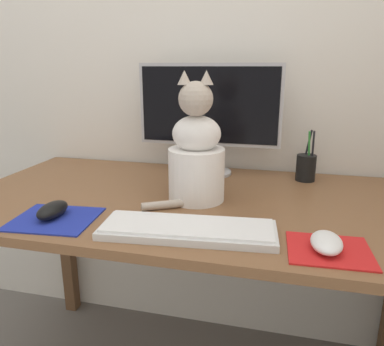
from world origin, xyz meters
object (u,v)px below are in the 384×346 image
(pen_cup, at_px, (306,167))
(keyboard, at_px, (188,229))
(monitor, at_px, (209,113))
(cat, at_px, (195,154))
(computer_mouse_left, at_px, (53,210))
(computer_mouse_right, at_px, (326,242))

(pen_cup, bearing_deg, keyboard, -119.24)
(monitor, relative_size, cat, 1.37)
(keyboard, relative_size, computer_mouse_left, 3.87)
(monitor, distance_m, computer_mouse_left, 0.64)
(computer_mouse_right, xyz_separation_m, pen_cup, (-0.02, 0.53, 0.03))
(monitor, height_order, pen_cup, monitor)
(monitor, xyz_separation_m, computer_mouse_left, (-0.31, -0.52, -0.20))
(computer_mouse_left, xyz_separation_m, computer_mouse_right, (0.68, -0.02, -0.00))
(cat, bearing_deg, computer_mouse_left, -154.63)
(computer_mouse_left, relative_size, cat, 0.30)
(keyboard, distance_m, cat, 0.27)
(monitor, height_order, keyboard, monitor)
(pen_cup, bearing_deg, computer_mouse_left, -142.07)
(computer_mouse_right, bearing_deg, monitor, 124.39)
(monitor, xyz_separation_m, cat, (0.02, -0.29, -0.09))
(computer_mouse_left, bearing_deg, pen_cup, 37.93)
(computer_mouse_left, bearing_deg, keyboard, -1.04)
(monitor, height_order, cat, monitor)
(computer_mouse_right, height_order, pen_cup, pen_cup)
(keyboard, relative_size, cat, 1.14)
(computer_mouse_left, height_order, pen_cup, pen_cup)
(monitor, bearing_deg, pen_cup, -0.58)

